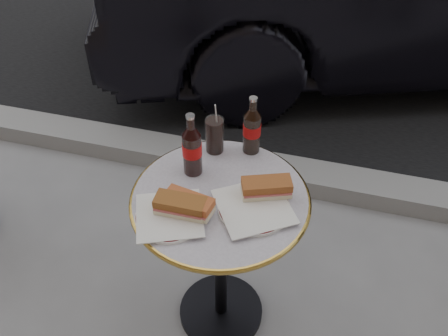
% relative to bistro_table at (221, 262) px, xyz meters
% --- Properties ---
extents(ground, '(80.00, 80.00, 0.00)m').
position_rel_bistro_table_xyz_m(ground, '(0.00, 0.00, -0.37)').
color(ground, gray).
rests_on(ground, ground).
extents(curb, '(40.00, 0.20, 0.12)m').
position_rel_bistro_table_xyz_m(curb, '(0.00, 0.90, -0.32)').
color(curb, gray).
rests_on(curb, ground).
extents(bistro_table, '(0.62, 0.62, 0.73)m').
position_rel_bistro_table_xyz_m(bistro_table, '(0.00, 0.00, 0.00)').
color(bistro_table, '#BAB2C4').
rests_on(bistro_table, ground).
extents(plate_left, '(0.27, 0.27, 0.01)m').
position_rel_bistro_table_xyz_m(plate_left, '(-0.13, -0.14, 0.37)').
color(plate_left, white).
rests_on(plate_left, bistro_table).
extents(plate_right, '(0.32, 0.32, 0.01)m').
position_rel_bistro_table_xyz_m(plate_right, '(0.12, -0.03, 0.37)').
color(plate_right, silver).
rests_on(plate_right, bistro_table).
extents(sandwich_left_a, '(0.17, 0.08, 0.06)m').
position_rel_bistro_table_xyz_m(sandwich_left_a, '(-0.10, -0.11, 0.41)').
color(sandwich_left_a, brown).
rests_on(sandwich_left_a, plate_left).
extents(sandwich_left_b, '(0.17, 0.11, 0.06)m').
position_rel_bistro_table_xyz_m(sandwich_left_b, '(-0.08, -0.10, 0.41)').
color(sandwich_left_b, '#B6582E').
rests_on(sandwich_left_b, plate_left).
extents(sandwich_right, '(0.18, 0.13, 0.06)m').
position_rel_bistro_table_xyz_m(sandwich_right, '(0.15, 0.04, 0.41)').
color(sandwich_right, '#985026').
rests_on(sandwich_right, plate_right).
extents(cola_bottle_left, '(0.09, 0.09, 0.25)m').
position_rel_bistro_table_xyz_m(cola_bottle_left, '(-0.13, 0.10, 0.49)').
color(cola_bottle_left, black).
rests_on(cola_bottle_left, bistro_table).
extents(cola_bottle_right, '(0.07, 0.07, 0.24)m').
position_rel_bistro_table_xyz_m(cola_bottle_right, '(0.05, 0.27, 0.49)').
color(cola_bottle_right, black).
rests_on(cola_bottle_right, bistro_table).
extents(cola_glass, '(0.07, 0.07, 0.14)m').
position_rel_bistro_table_xyz_m(cola_glass, '(-0.08, 0.23, 0.44)').
color(cola_glass, black).
rests_on(cola_glass, bistro_table).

